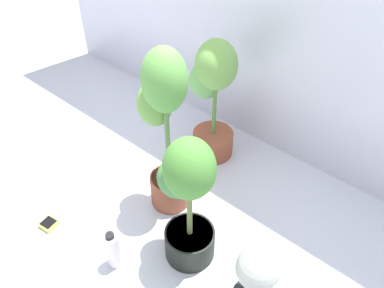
# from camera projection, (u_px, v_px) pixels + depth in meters

# --- Properties ---
(ground_plane) EXTENTS (8.00, 8.00, 0.00)m
(ground_plane) POSITION_uv_depth(u_px,v_px,m) (151.00, 209.00, 2.13)
(ground_plane) COLOR silver
(ground_plane) RESTS_ON ground
(potted_plant_front_right) EXTENTS (0.34, 0.30, 0.71)m
(potted_plant_front_right) POSITION_uv_depth(u_px,v_px,m) (187.00, 198.00, 1.69)
(potted_plant_front_right) COLOR black
(potted_plant_front_right) RESTS_ON ground
(potted_plant_center) EXTENTS (0.34, 0.27, 0.91)m
(potted_plant_center) POSITION_uv_depth(u_px,v_px,m) (164.00, 123.00, 1.84)
(potted_plant_center) COLOR brown
(potted_plant_center) RESTS_ON ground
(potted_plant_back_center) EXTENTS (0.36, 0.32, 0.75)m
(potted_plant_back_center) POSITION_uv_depth(u_px,v_px,m) (213.00, 94.00, 2.20)
(potted_plant_back_center) COLOR #984B31
(potted_plant_back_center) RESTS_ON ground
(hygrometer_box) EXTENTS (0.09, 0.09, 0.03)m
(hygrometer_box) POSITION_uv_depth(u_px,v_px,m) (49.00, 224.00, 2.04)
(hygrometer_box) COLOR #C9CB4D
(hygrometer_box) RESTS_ON ground
(floor_fan) EXTENTS (0.21, 0.21, 0.33)m
(floor_fan) POSITION_uv_depth(u_px,v_px,m) (257.00, 272.00, 1.62)
(floor_fan) COLOR #222528
(floor_fan) RESTS_ON ground
(nutrient_bottle) EXTENTS (0.07, 0.07, 0.22)m
(nutrient_bottle) POSITION_uv_depth(u_px,v_px,m) (113.00, 250.00, 1.82)
(nutrient_bottle) COLOR silver
(nutrient_bottle) RESTS_ON ground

